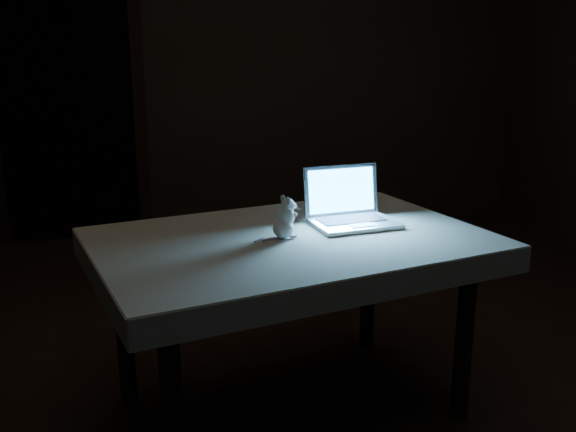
{
  "coord_description": "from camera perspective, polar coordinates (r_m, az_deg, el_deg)",
  "views": [
    {
      "loc": [
        -0.51,
        -2.18,
        1.36
      ],
      "look_at": [
        -0.06,
        -0.02,
        0.76
      ],
      "focal_mm": 40.0,
      "sensor_mm": 36.0,
      "label": 1
    }
  ],
  "objects": [
    {
      "name": "back_wall",
      "position": [
        4.71,
        -5.69,
        14.22
      ],
      "size": [
        4.5,
        0.04,
        2.6
      ],
      "primitive_type": "cube",
      "color": "black",
      "rests_on": "ground"
    },
    {
      "name": "tablecloth",
      "position": [
        2.34,
        0.57,
        -2.67
      ],
      "size": [
        1.61,
        1.34,
        0.09
      ],
      "primitive_type": null,
      "rotation": [
        0.0,
        0.0,
        0.36
      ],
      "color": "#BAB39A",
      "rests_on": "table"
    },
    {
      "name": "table",
      "position": [
        2.42,
        0.28,
        -9.8
      ],
      "size": [
        1.44,
        1.11,
        0.69
      ],
      "primitive_type": null,
      "rotation": [
        0.0,
        0.0,
        0.25
      ],
      "color": "black",
      "rests_on": "floor"
    },
    {
      "name": "plush_mouse",
      "position": [
        2.25,
        -0.43,
        -0.14
      ],
      "size": [
        0.15,
        0.15,
        0.15
      ],
      "primitive_type": null,
      "rotation": [
        0.0,
        0.0,
        0.6
      ],
      "color": "white",
      "rests_on": "tablecloth"
    },
    {
      "name": "laptop",
      "position": [
        2.42,
        5.98,
        1.56
      ],
      "size": [
        0.35,
        0.31,
        0.21
      ],
      "primitive_type": null,
      "rotation": [
        0.0,
        0.0,
        0.14
      ],
      "color": "silver",
      "rests_on": "tablecloth"
    },
    {
      "name": "doorway",
      "position": [
        4.73,
        -19.22,
        10.63
      ],
      "size": [
        1.06,
        0.36,
        2.13
      ],
      "primitive_type": null,
      "color": "black",
      "rests_on": "back_wall"
    },
    {
      "name": "floor",
      "position": [
        2.62,
        1.29,
        -16.17
      ],
      "size": [
        5.0,
        5.0,
        0.0
      ],
      "primitive_type": "plane",
      "color": "black",
      "rests_on": "ground"
    }
  ]
}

